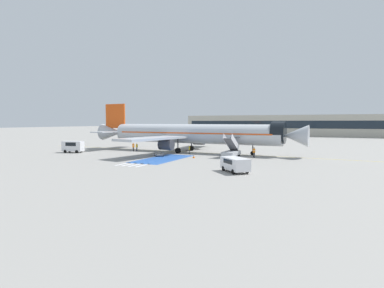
{
  "coord_description": "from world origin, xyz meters",
  "views": [
    {
      "loc": [
        24.97,
        -56.45,
        6.39
      ],
      "look_at": [
        -0.49,
        -0.02,
        1.81
      ],
      "focal_mm": 28.0,
      "sensor_mm": 36.0,
      "label": 1
    }
  ],
  "objects_px": {
    "boarding_stairs_forward": "(231,151)",
    "service_van_0": "(235,163)",
    "airliner": "(190,134)",
    "ground_crew_1": "(189,149)",
    "fuel_tanker": "(201,137)",
    "service_van_1": "(73,146)",
    "ground_crew_3": "(254,152)",
    "traffic_cone_0": "(194,157)",
    "baggage_cart": "(159,155)",
    "ground_crew_2": "(133,146)",
    "ground_crew_0": "(137,147)",
    "terminal_building": "(294,125)"
  },
  "relations": [
    {
      "from": "service_van_1",
      "to": "ground_crew_3",
      "type": "distance_m",
      "value": 36.93
    },
    {
      "from": "baggage_cart",
      "to": "ground_crew_3",
      "type": "distance_m",
      "value": 17.56
    },
    {
      "from": "service_van_0",
      "to": "ground_crew_0",
      "type": "relative_size",
      "value": 2.78
    },
    {
      "from": "ground_crew_3",
      "to": "service_van_0",
      "type": "bearing_deg",
      "value": -117.92
    },
    {
      "from": "service_van_1",
      "to": "ground_crew_0",
      "type": "bearing_deg",
      "value": -65.28
    },
    {
      "from": "ground_crew_0",
      "to": "ground_crew_2",
      "type": "bearing_deg",
      "value": -17.43
    },
    {
      "from": "fuel_tanker",
      "to": "service_van_0",
      "type": "relative_size",
      "value": 1.85
    },
    {
      "from": "terminal_building",
      "to": "airliner",
      "type": "bearing_deg",
      "value": -98.26
    },
    {
      "from": "airliner",
      "to": "service_van_1",
      "type": "distance_m",
      "value": 24.45
    },
    {
      "from": "service_van_1",
      "to": "traffic_cone_0",
      "type": "height_order",
      "value": "service_van_1"
    },
    {
      "from": "fuel_tanker",
      "to": "ground_crew_1",
      "type": "distance_m",
      "value": 31.64
    },
    {
      "from": "boarding_stairs_forward",
      "to": "fuel_tanker",
      "type": "height_order",
      "value": "boarding_stairs_forward"
    },
    {
      "from": "airliner",
      "to": "service_van_1",
      "type": "xyz_separation_m",
      "value": [
        -21.76,
        -10.86,
        -2.48
      ]
    },
    {
      "from": "boarding_stairs_forward",
      "to": "ground_crew_1",
      "type": "bearing_deg",
      "value": 171.76
    },
    {
      "from": "ground_crew_3",
      "to": "terminal_building",
      "type": "distance_m",
      "value": 91.63
    },
    {
      "from": "airliner",
      "to": "service_van_0",
      "type": "distance_m",
      "value": 26.07
    },
    {
      "from": "fuel_tanker",
      "to": "service_van_1",
      "type": "relative_size",
      "value": 1.89
    },
    {
      "from": "service_van_1",
      "to": "ground_crew_3",
      "type": "bearing_deg",
      "value": -93.65
    },
    {
      "from": "boarding_stairs_forward",
      "to": "ground_crew_0",
      "type": "bearing_deg",
      "value": 176.09
    },
    {
      "from": "airliner",
      "to": "ground_crew_2",
      "type": "relative_size",
      "value": 25.6
    },
    {
      "from": "boarding_stairs_forward",
      "to": "traffic_cone_0",
      "type": "distance_m",
      "value": 7.02
    },
    {
      "from": "airliner",
      "to": "fuel_tanker",
      "type": "xyz_separation_m",
      "value": [
        -8.53,
        26.74,
        -2.15
      ]
    },
    {
      "from": "fuel_tanker",
      "to": "ground_crew_2",
      "type": "xyz_separation_m",
      "value": [
        -3.35,
        -30.23,
        -0.66
      ]
    },
    {
      "from": "boarding_stairs_forward",
      "to": "ground_crew_2",
      "type": "height_order",
      "value": "boarding_stairs_forward"
    },
    {
      "from": "service_van_1",
      "to": "traffic_cone_0",
      "type": "relative_size",
      "value": 8.51
    },
    {
      "from": "ground_crew_0",
      "to": "airliner",
      "type": "bearing_deg",
      "value": 102.78
    },
    {
      "from": "ground_crew_2",
      "to": "boarding_stairs_forward",
      "type": "bearing_deg",
      "value": -69.29
    },
    {
      "from": "airliner",
      "to": "boarding_stairs_forward",
      "type": "xyz_separation_m",
      "value": [
        10.57,
        -4.96,
        -2.86
      ]
    },
    {
      "from": "service_van_0",
      "to": "baggage_cart",
      "type": "distance_m",
      "value": 21.6
    },
    {
      "from": "airliner",
      "to": "ground_crew_1",
      "type": "xyz_separation_m",
      "value": [
        1.44,
        -3.28,
        -2.93
      ]
    },
    {
      "from": "airliner",
      "to": "ground_crew_1",
      "type": "distance_m",
      "value": 4.63
    },
    {
      "from": "service_van_0",
      "to": "terminal_building",
      "type": "relative_size",
      "value": 0.04
    },
    {
      "from": "ground_crew_1",
      "to": "traffic_cone_0",
      "type": "relative_size",
      "value": 3.14
    },
    {
      "from": "service_van_1",
      "to": "ground_crew_3",
      "type": "relative_size",
      "value": 2.43
    },
    {
      "from": "baggage_cart",
      "to": "ground_crew_0",
      "type": "height_order",
      "value": "ground_crew_0"
    },
    {
      "from": "ground_crew_2",
      "to": "baggage_cart",
      "type": "bearing_deg",
      "value": -94.9
    },
    {
      "from": "ground_crew_1",
      "to": "ground_crew_2",
      "type": "distance_m",
      "value": 13.31
    },
    {
      "from": "fuel_tanker",
      "to": "service_van_0",
      "type": "xyz_separation_m",
      "value": [
        24.34,
        -47.29,
        -0.62
      ]
    },
    {
      "from": "baggage_cart",
      "to": "ground_crew_2",
      "type": "relative_size",
      "value": 1.59
    },
    {
      "from": "boarding_stairs_forward",
      "to": "baggage_cart",
      "type": "relative_size",
      "value": 1.8
    },
    {
      "from": "ground_crew_0",
      "to": "ground_crew_2",
      "type": "distance_m",
      "value": 0.94
    },
    {
      "from": "baggage_cart",
      "to": "terminal_building",
      "type": "height_order",
      "value": "terminal_building"
    },
    {
      "from": "baggage_cart",
      "to": "ground_crew_3",
      "type": "xyz_separation_m",
      "value": [
        16.85,
        4.87,
        0.82
      ]
    },
    {
      "from": "ground_crew_1",
      "to": "ground_crew_2",
      "type": "relative_size",
      "value": 0.9
    },
    {
      "from": "airliner",
      "to": "terminal_building",
      "type": "xyz_separation_m",
      "value": [
        12.7,
        87.55,
        0.87
      ]
    },
    {
      "from": "fuel_tanker",
      "to": "ground_crew_1",
      "type": "relative_size",
      "value": 5.12
    },
    {
      "from": "ground_crew_1",
      "to": "ground_crew_2",
      "type": "bearing_deg",
      "value": -109.9
    },
    {
      "from": "boarding_stairs_forward",
      "to": "service_van_0",
      "type": "bearing_deg",
      "value": -69.26
    },
    {
      "from": "ground_crew_3",
      "to": "traffic_cone_0",
      "type": "xyz_separation_m",
      "value": [
        -9.52,
        -5.18,
        -0.81
      ]
    },
    {
      "from": "boarding_stairs_forward",
      "to": "service_van_1",
      "type": "bearing_deg",
      "value": -167.5
    }
  ]
}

